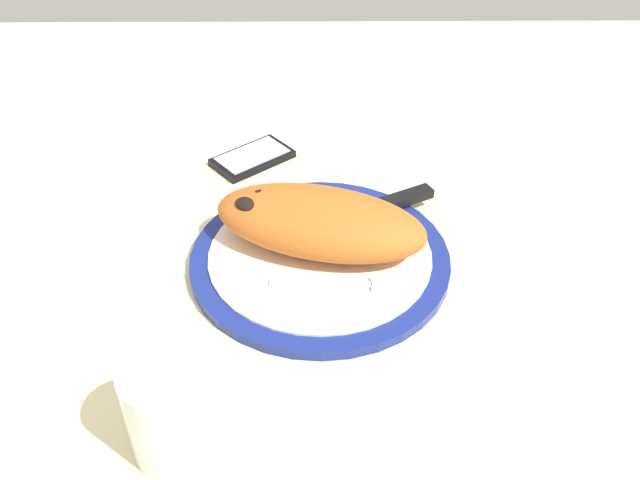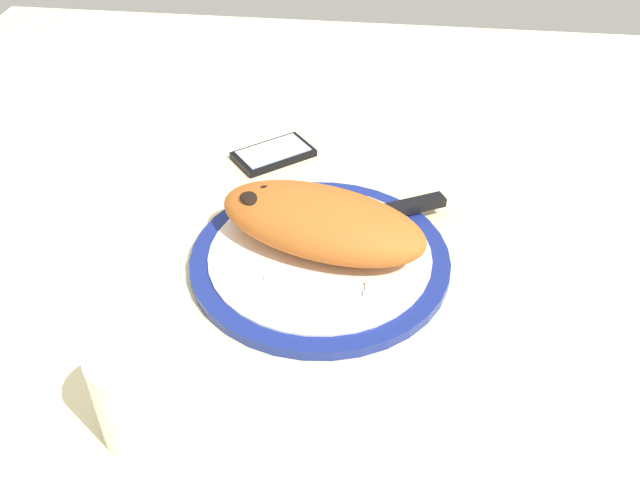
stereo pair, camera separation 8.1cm
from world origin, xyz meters
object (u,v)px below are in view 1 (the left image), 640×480
Objects in this scene: fork at (352,284)px; calzone at (317,222)px; knife at (378,208)px; plate at (320,259)px; water_glass at (167,417)px; smartphone at (252,158)px.

calzone is at bearing 117.59° from fork.
calzone is 10.65cm from knife.
plate is 3.03× the size of water_glass.
calzone reaches higher than plate.
calzone is at bearing 64.13° from water_glass.
plate is 1.43× the size of knife.
knife is at bearing -40.21° from smartphone.
fork is (3.84, -7.34, -3.18)cm from calzone.
smartphone is at bearing 139.79° from knife.
plate is at bearing 62.06° from water_glass.
plate is at bearing -78.07° from calzone.
knife reaches higher than smartphone.
fork reaches higher than smartphone.
calzone reaches higher than smartphone.
plate is 11.24cm from knife.
calzone reaches higher than knife.
knife is at bearing 74.30° from fork.
smartphone is at bearing 85.31° from water_glass.
fork is 26.21cm from water_glass.
plate is 1.12× the size of calzone.
smartphone is 48.47cm from water_glass.
smartphone is 1.24× the size of water_glass.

